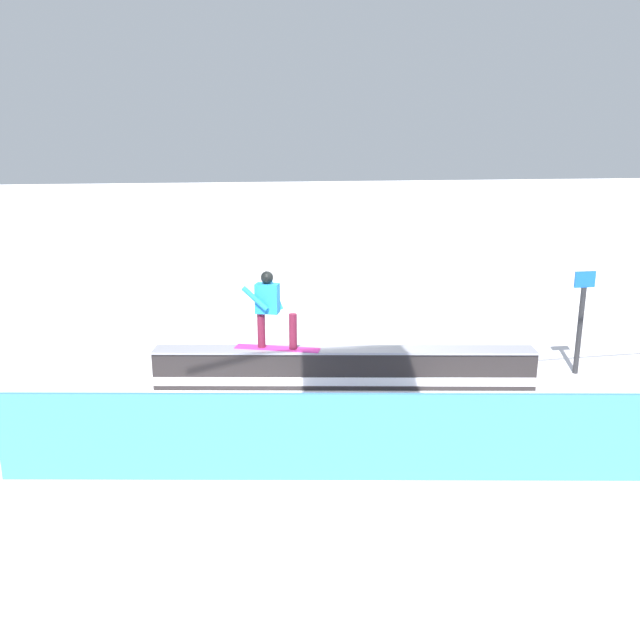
# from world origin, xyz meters

# --- Properties ---
(ground_plane) EXTENTS (120.00, 120.00, 0.00)m
(ground_plane) POSITION_xyz_m (0.00, 0.00, 0.00)
(ground_plane) COLOR white
(grind_box) EXTENTS (6.76, 1.61, 0.71)m
(grind_box) POSITION_xyz_m (0.00, 0.00, 0.32)
(grind_box) COLOR black
(grind_box) RESTS_ON ground_plane
(snowboarder) EXTENTS (1.52, 0.76, 1.39)m
(snowboarder) POSITION_xyz_m (1.28, -0.24, 1.47)
(snowboarder) COLOR #C52D91
(snowboarder) RESTS_ON grind_box
(safety_fence) EXTENTS (10.17, 1.78, 1.20)m
(safety_fence) POSITION_xyz_m (0.00, 3.45, 0.60)
(safety_fence) COLOR #3B80DF
(safety_fence) RESTS_ON ground_plane
(trail_marker) EXTENTS (0.40, 0.10, 1.97)m
(trail_marker) POSITION_xyz_m (-4.49, 0.02, 1.06)
(trail_marker) COLOR #262628
(trail_marker) RESTS_ON ground_plane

